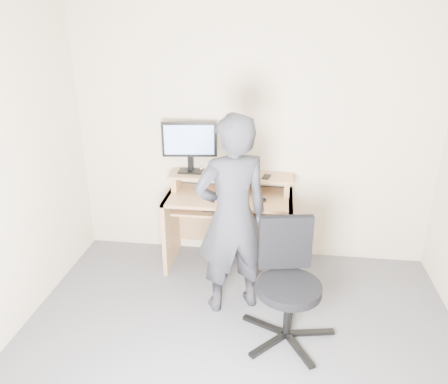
% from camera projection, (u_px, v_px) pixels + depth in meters
% --- Properties ---
extents(ground, '(3.50, 3.50, 0.00)m').
position_uv_depth(ground, '(232.00, 374.00, 3.08)').
color(ground, '#59595F').
rests_on(ground, ground).
extents(back_wall, '(3.50, 0.02, 2.50)m').
position_uv_depth(back_wall, '(254.00, 137.00, 4.21)').
color(back_wall, '#C1B499').
rests_on(back_wall, ground).
extents(desk, '(1.20, 0.60, 0.91)m').
position_uv_depth(desk, '(230.00, 212.00, 4.29)').
color(desk, tan).
rests_on(desk, ground).
extents(monitor, '(0.53, 0.15, 0.50)m').
position_uv_depth(monitor, '(190.00, 143.00, 4.17)').
color(monitor, black).
rests_on(monitor, desk).
extents(external_drive, '(0.10, 0.14, 0.20)m').
position_uv_depth(external_drive, '(232.00, 164.00, 4.20)').
color(external_drive, black).
rests_on(external_drive, desk).
extents(travel_mug, '(0.09, 0.09, 0.16)m').
position_uv_depth(travel_mug, '(253.00, 167.00, 4.17)').
color(travel_mug, silver).
rests_on(travel_mug, desk).
extents(smartphone, '(0.09, 0.14, 0.01)m').
position_uv_depth(smartphone, '(266.00, 177.00, 4.15)').
color(smartphone, black).
rests_on(smartphone, desk).
extents(charger, '(0.05, 0.04, 0.03)m').
position_uv_depth(charger, '(218.00, 176.00, 4.14)').
color(charger, black).
rests_on(charger, desk).
extents(headphones, '(0.19, 0.19, 0.06)m').
position_uv_depth(headphones, '(208.00, 170.00, 4.32)').
color(headphones, silver).
rests_on(headphones, desk).
extents(keyboard, '(0.46, 0.18, 0.03)m').
position_uv_depth(keyboard, '(228.00, 208.00, 4.10)').
color(keyboard, black).
rests_on(keyboard, desk).
extents(mouse, '(0.11, 0.09, 0.04)m').
position_uv_depth(mouse, '(261.00, 200.00, 4.01)').
color(mouse, black).
rests_on(mouse, desk).
extents(office_chair, '(0.73, 0.72, 0.93)m').
position_uv_depth(office_chair, '(288.00, 277.00, 3.30)').
color(office_chair, black).
rests_on(office_chair, ground).
extents(person, '(0.73, 0.63, 1.69)m').
position_uv_depth(person, '(232.00, 217.00, 3.49)').
color(person, black).
rests_on(person, ground).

